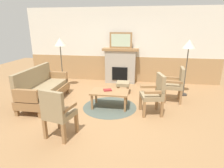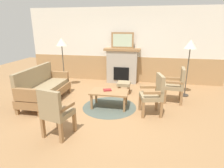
% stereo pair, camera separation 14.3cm
% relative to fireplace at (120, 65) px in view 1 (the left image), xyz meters
% --- Properties ---
extents(ground_plane, '(14.00, 14.00, 0.00)m').
position_rel_fireplace_xyz_m(ground_plane, '(0.00, -2.35, -0.65)').
color(ground_plane, '#997047').
extents(wall_back, '(7.20, 0.14, 2.70)m').
position_rel_fireplace_xyz_m(wall_back, '(0.00, 0.25, 0.66)').
color(wall_back, silver).
rests_on(wall_back, ground_plane).
extents(fireplace, '(1.30, 0.44, 1.28)m').
position_rel_fireplace_xyz_m(fireplace, '(0.00, 0.00, 0.00)').
color(fireplace, '#A39989').
rests_on(fireplace, ground_plane).
extents(framed_picture, '(0.80, 0.04, 0.56)m').
position_rel_fireplace_xyz_m(framed_picture, '(0.00, 0.00, 0.91)').
color(framed_picture, olive).
rests_on(framed_picture, fireplace).
extents(couch, '(0.70, 1.80, 0.98)m').
position_rel_fireplace_xyz_m(couch, '(-1.86, -2.28, -0.26)').
color(couch, olive).
rests_on(couch, ground_plane).
extents(coffee_table, '(0.96, 0.56, 0.44)m').
position_rel_fireplace_xyz_m(coffee_table, '(-0.02, -2.28, -0.27)').
color(coffee_table, olive).
rests_on(coffee_table, ground_plane).
extents(round_rug, '(1.41, 1.41, 0.01)m').
position_rel_fireplace_xyz_m(round_rug, '(-0.02, -2.28, -0.65)').
color(round_rug, '#4C564C').
rests_on(round_rug, ground_plane).
extents(book_on_table, '(0.25, 0.22, 0.03)m').
position_rel_fireplace_xyz_m(book_on_table, '(-0.08, -2.23, -0.20)').
color(book_on_table, maroon).
rests_on(book_on_table, coffee_table).
extents(footstool, '(0.40, 0.40, 0.36)m').
position_rel_fireplace_xyz_m(footstool, '(0.22, -1.14, -0.37)').
color(footstool, olive).
rests_on(footstool, ground_plane).
extents(armchair_near_fireplace, '(0.57, 0.57, 0.98)m').
position_rel_fireplace_xyz_m(armchair_near_fireplace, '(1.10, -2.47, -0.11)').
color(armchair_near_fireplace, olive).
rests_on(armchair_near_fireplace, ground_plane).
extents(armchair_by_window_left, '(0.52, 0.52, 0.98)m').
position_rel_fireplace_xyz_m(armchair_by_window_left, '(1.74, -1.60, -0.11)').
color(armchair_by_window_left, olive).
rests_on(armchair_by_window_left, ground_plane).
extents(armchair_front_left, '(0.58, 0.58, 0.98)m').
position_rel_fireplace_xyz_m(armchair_front_left, '(-0.74, -3.79, -0.11)').
color(armchair_front_left, olive).
rests_on(armchair_front_left, ground_plane).
extents(floor_lamp_by_couch, '(0.36, 0.36, 1.68)m').
position_rel_fireplace_xyz_m(floor_lamp_by_couch, '(-1.87, -0.95, 0.80)').
color(floor_lamp_by_couch, '#332D28').
rests_on(floor_lamp_by_couch, ground_plane).
extents(floor_lamp_by_chairs, '(0.36, 0.36, 1.68)m').
position_rel_fireplace_xyz_m(floor_lamp_by_chairs, '(2.09, -1.03, 0.80)').
color(floor_lamp_by_chairs, '#332D28').
rests_on(floor_lamp_by_chairs, ground_plane).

